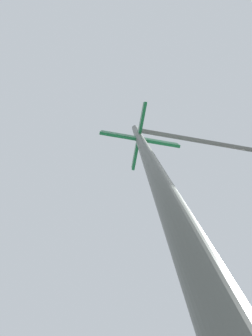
{
  "coord_description": "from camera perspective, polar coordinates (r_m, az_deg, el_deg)",
  "views": [
    {
      "loc": [
        -6.83,
        -7.09,
        1.08
      ],
      "look_at": [
        -7.19,
        -6.44,
        3.58
      ],
      "focal_mm": 21.04,
      "sensor_mm": 36.0,
      "label": 1
    }
  ],
  "objects": [
    {
      "name": "traffic_signal_near",
      "position": [
        3.3,
        29.65,
        3.3
      ],
      "size": [
        3.11,
        2.53,
        5.47
      ],
      "color": "#474C47",
      "rests_on": "ground_plane"
    }
  ]
}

